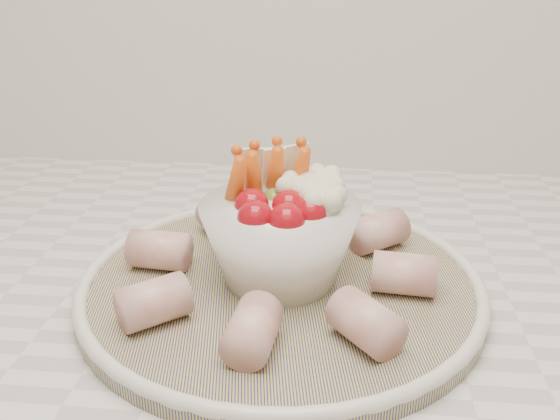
# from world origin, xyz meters

# --- Properties ---
(serving_platter) EXTENTS (0.41, 0.41, 0.02)m
(serving_platter) POSITION_xyz_m (-0.15, 1.41, 0.93)
(serving_platter) COLOR navy
(serving_platter) RESTS_ON kitchen_counter
(veggie_bowl) EXTENTS (0.14, 0.14, 0.12)m
(veggie_bowl) POSITION_xyz_m (-0.15, 1.41, 0.98)
(veggie_bowl) COLOR white
(veggie_bowl) RESTS_ON serving_platter
(cured_meat_rolls) EXTENTS (0.28, 0.28, 0.04)m
(cured_meat_rolls) POSITION_xyz_m (-0.15, 1.41, 0.95)
(cured_meat_rolls) COLOR #B65653
(cured_meat_rolls) RESTS_ON serving_platter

